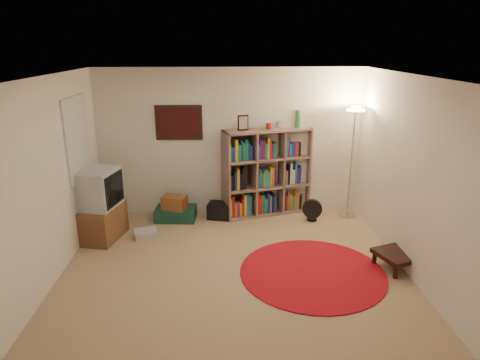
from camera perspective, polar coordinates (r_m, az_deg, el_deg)
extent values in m
cube|color=#A3825F|center=(5.67, -0.76, -12.63)|extent=(4.50, 4.50, 0.02)
cube|color=white|center=(4.91, -0.88, 13.66)|extent=(4.50, 4.50, 0.02)
cube|color=silver|center=(7.33, -1.36, 5.05)|extent=(4.50, 0.02, 2.50)
cube|color=silver|center=(3.09, 0.51, -13.63)|extent=(4.50, 0.02, 2.50)
cube|color=silver|center=(5.57, -24.75, -0.73)|extent=(0.02, 4.50, 2.50)
cube|color=silver|center=(5.68, 22.60, -0.10)|extent=(0.02, 4.50, 2.50)
cube|color=black|center=(7.27, -8.15, 7.58)|extent=(0.78, 0.04, 0.58)
cube|color=#420D0F|center=(7.25, -8.16, 7.55)|extent=(0.66, 0.01, 0.46)
cube|color=white|center=(6.67, -20.86, 5.25)|extent=(0.03, 1.00, 1.20)
cube|color=beige|center=(7.59, 12.80, 4.66)|extent=(0.08, 0.01, 0.12)
cube|color=#7A5C51|center=(7.62, 3.47, -4.22)|extent=(1.56, 0.84, 0.03)
cube|color=#7A5C51|center=(7.20, 3.69, 6.66)|extent=(1.56, 0.84, 0.03)
cube|color=#7A5C51|center=(7.13, -1.86, 0.51)|extent=(0.15, 0.42, 1.50)
cube|color=#7A5C51|center=(7.68, 8.63, 1.57)|extent=(0.15, 0.42, 1.50)
cube|color=#7A5C51|center=(7.55, 2.99, 1.48)|extent=(1.44, 0.45, 1.50)
cube|color=#7A5C51|center=(7.29, 1.77, 0.88)|extent=(0.15, 0.40, 1.43)
cube|color=#7A5C51|center=(7.47, 5.34, 1.24)|extent=(0.15, 0.40, 1.43)
cube|color=#7A5C51|center=(7.45, 3.54, -0.77)|extent=(1.49, 0.80, 0.03)
cube|color=#7A5C51|center=(7.31, 3.61, 2.94)|extent=(1.49, 0.80, 0.03)
cube|color=gold|center=(7.29, -1.43, -3.68)|extent=(0.09, 0.18, 0.32)
cube|color=#A91D18|center=(7.29, -1.07, -3.42)|extent=(0.09, 0.18, 0.38)
cube|color=#C16718|center=(7.33, -0.71, -3.82)|extent=(0.09, 0.18, 0.26)
cube|color=#4B1860|center=(7.34, -0.37, -3.78)|extent=(0.09, 0.18, 0.26)
cube|color=#C16718|center=(7.36, -0.07, -3.82)|extent=(0.08, 0.17, 0.24)
cube|color=#A91D18|center=(7.35, 0.22, -3.49)|extent=(0.08, 0.17, 0.32)
cube|color=gold|center=(7.36, 0.53, -3.26)|extent=(0.09, 0.18, 0.37)
cube|color=teal|center=(7.37, 0.87, -3.18)|extent=(0.09, 0.18, 0.38)
cube|color=teal|center=(7.39, 1.23, -3.25)|extent=(0.09, 0.18, 0.35)
cube|color=#4B1860|center=(7.14, -1.45, -0.38)|extent=(0.09, 0.18, 0.24)
cube|color=black|center=(7.15, -1.07, -0.24)|extent=(0.09, 0.18, 0.26)
cube|color=navy|center=(7.16, -0.74, -0.03)|extent=(0.08, 0.17, 0.31)
cube|color=gold|center=(7.16, -0.40, 0.18)|extent=(0.09, 0.18, 0.36)
cube|color=black|center=(7.19, -0.03, -0.09)|extent=(0.09, 0.18, 0.28)
cube|color=black|center=(7.19, 0.36, 0.31)|extent=(0.10, 0.18, 0.37)
cube|color=#187834|center=(7.00, -1.48, 3.61)|extent=(0.09, 0.18, 0.30)
cube|color=navy|center=(7.02, -1.05, 3.43)|extent=(0.10, 0.18, 0.24)
cube|color=gold|center=(7.02, -0.64, 3.97)|extent=(0.09, 0.18, 0.37)
cube|color=#187834|center=(7.05, -0.24, 3.65)|extent=(0.10, 0.18, 0.28)
cube|color=navy|center=(7.05, 0.09, 3.90)|extent=(0.08, 0.17, 0.34)
cube|color=#187834|center=(7.07, 0.35, 3.80)|extent=(0.08, 0.17, 0.31)
cube|color=#187834|center=(7.08, 0.69, 4.04)|extent=(0.10, 0.18, 0.36)
cube|color=navy|center=(7.10, 1.01, 3.81)|extent=(0.08, 0.17, 0.30)
cube|color=navy|center=(7.12, 1.32, 3.66)|extent=(0.09, 0.18, 0.25)
cube|color=#A91D18|center=(7.44, 2.23, -3.07)|extent=(0.09, 0.18, 0.37)
cube|color=#A91D18|center=(7.46, 2.57, -3.13)|extent=(0.09, 0.18, 0.33)
cube|color=#187834|center=(7.47, 2.93, -3.06)|extent=(0.10, 0.18, 0.34)
cube|color=teal|center=(7.51, 3.27, -3.32)|extent=(0.09, 0.18, 0.26)
cube|color=navy|center=(7.51, 3.63, -2.96)|extent=(0.09, 0.18, 0.35)
cube|color=olive|center=(7.53, 3.92, -3.06)|extent=(0.07, 0.17, 0.31)
cube|color=black|center=(7.54, 4.18, -2.90)|extent=(0.09, 0.17, 0.34)
cube|color=navy|center=(7.57, 4.50, -3.04)|extent=(0.09, 0.18, 0.29)
cube|color=#4B1860|center=(7.29, 2.22, 0.07)|extent=(0.08, 0.17, 0.26)
cube|color=teal|center=(7.30, 2.50, 0.32)|extent=(0.08, 0.17, 0.31)
cube|color=#187834|center=(7.32, 2.79, 0.08)|extent=(0.08, 0.17, 0.24)
cube|color=olive|center=(7.33, 3.07, 0.27)|extent=(0.08, 0.17, 0.28)
cube|color=teal|center=(7.34, 3.32, 0.40)|extent=(0.08, 0.17, 0.31)
cube|color=teal|center=(7.36, 3.63, 0.22)|extent=(0.10, 0.18, 0.25)
cube|color=gold|center=(7.37, 3.96, 0.56)|extent=(0.08, 0.17, 0.34)
cube|color=#C16718|center=(7.38, 4.22, 0.56)|extent=(0.08, 0.17, 0.33)
cube|color=#4B1860|center=(7.41, 4.48, 0.37)|extent=(0.08, 0.17, 0.27)
cube|color=teal|center=(7.16, 2.26, 3.76)|extent=(0.08, 0.17, 0.26)
cube|color=#4B1860|center=(7.16, 2.57, 4.16)|extent=(0.09, 0.18, 0.35)
cube|color=#4B1860|center=(7.18, 2.95, 4.13)|extent=(0.10, 0.18, 0.34)
cube|color=#187834|center=(7.21, 3.32, 3.93)|extent=(0.09, 0.18, 0.28)
cube|color=gold|center=(7.22, 3.61, 4.27)|extent=(0.08, 0.17, 0.36)
cube|color=#A91D18|center=(7.23, 3.87, 4.14)|extent=(0.08, 0.17, 0.32)
cube|color=#4B1860|center=(7.26, 4.16, 3.92)|extent=(0.09, 0.17, 0.26)
cube|color=#187834|center=(7.27, 4.50, 4.02)|extent=(0.09, 0.18, 0.28)
cube|color=#4B1860|center=(7.62, 5.72, -2.62)|extent=(0.09, 0.17, 0.36)
cube|color=#A91D18|center=(7.65, 5.99, -2.88)|extent=(0.08, 0.17, 0.28)
cube|color=olive|center=(7.66, 6.25, -2.70)|extent=(0.08, 0.17, 0.32)
cube|color=#C16718|center=(7.68, 6.53, -2.77)|extent=(0.09, 0.18, 0.29)
cube|color=teal|center=(7.71, 6.87, -2.86)|extent=(0.09, 0.18, 0.25)
cube|color=#C16718|center=(7.71, 7.21, -2.47)|extent=(0.09, 0.18, 0.35)
cube|color=olive|center=(7.74, 7.49, -2.62)|extent=(0.09, 0.18, 0.30)
cube|color=black|center=(7.77, 7.78, -2.80)|extent=(0.09, 0.18, 0.24)
cube|color=olive|center=(7.78, 8.06, -2.62)|extent=(0.08, 0.17, 0.28)
cube|color=#4B1860|center=(7.48, 5.79, 0.41)|extent=(0.08, 0.17, 0.24)
cube|color=olive|center=(7.50, 6.03, 0.45)|extent=(0.08, 0.17, 0.25)
cube|color=black|center=(7.50, 6.30, 0.82)|extent=(0.09, 0.17, 0.34)
cube|color=silver|center=(7.51, 6.60, 0.94)|extent=(0.09, 0.18, 0.37)
cube|color=silver|center=(7.55, 6.90, 0.53)|extent=(0.09, 0.18, 0.24)
cube|color=teal|center=(7.55, 7.22, 1.07)|extent=(0.08, 0.17, 0.38)
cube|color=#4B1860|center=(7.58, 7.47, 0.71)|extent=(0.09, 0.17, 0.28)
cube|color=navy|center=(7.59, 7.75, 0.88)|extent=(0.08, 0.17, 0.32)
cube|color=teal|center=(7.34, 6.00, 4.49)|extent=(0.10, 0.18, 0.37)
cube|color=#4B1860|center=(7.37, 6.32, 4.40)|extent=(0.08, 0.17, 0.34)
cube|color=teal|center=(7.39, 6.54, 4.03)|extent=(0.07, 0.17, 0.24)
cube|color=navy|center=(7.41, 6.77, 4.12)|extent=(0.08, 0.17, 0.26)
cube|color=navy|center=(7.42, 7.02, 4.10)|extent=(0.08, 0.17, 0.25)
cube|color=#A91D18|center=(7.44, 7.34, 4.14)|extent=(0.10, 0.18, 0.25)
cube|color=black|center=(7.46, 7.69, 4.16)|extent=(0.09, 0.18, 0.25)
cube|color=black|center=(7.04, 0.40, 7.64)|extent=(0.18, 0.07, 0.26)
cube|color=gray|center=(7.03, 0.45, 7.61)|extent=(0.14, 0.05, 0.20)
cylinder|color=#9D190E|center=(7.20, 3.86, 7.17)|extent=(0.11, 0.11, 0.10)
cylinder|color=silver|center=(7.26, 5.11, 7.32)|extent=(0.09, 0.09, 0.12)
cylinder|color=#39944C|center=(7.35, 7.73, 8.08)|extent=(0.11, 0.11, 0.30)
cylinder|color=#39944C|center=(7.47, 8.21, 8.20)|extent=(0.11, 0.11, 0.30)
cylinder|color=silver|center=(7.68, 14.07, -4.56)|extent=(0.37, 0.37, 0.03)
cylinder|color=silver|center=(7.39, 14.59, 1.92)|extent=(0.03, 0.03, 1.77)
cone|color=silver|center=(7.21, 15.15, 8.94)|extent=(0.45, 0.45, 0.14)
cylinder|color=#FFD88C|center=(7.21, 15.16, 8.98)|extent=(0.36, 0.36, 0.02)
cylinder|color=black|center=(7.38, 9.54, -5.19)|extent=(0.21, 0.21, 0.03)
cylinder|color=black|center=(7.35, 9.57, -4.59)|extent=(0.04, 0.04, 0.14)
cylinder|color=black|center=(7.29, 9.61, -3.80)|extent=(0.34, 0.14, 0.33)
cube|color=brown|center=(6.88, -17.99, -5.38)|extent=(0.68, 0.85, 0.52)
cube|color=#B6B7BB|center=(6.69, -18.43, -1.05)|extent=(0.65, 0.73, 0.57)
cube|color=black|center=(6.57, -16.39, -1.20)|extent=(0.14, 0.53, 0.48)
cube|color=black|center=(6.57, -16.35, -1.20)|extent=(0.12, 0.47, 0.42)
cube|color=#B6B7BB|center=(6.81, -12.43, -7.01)|extent=(0.39, 0.35, 0.11)
cube|color=#14382B|center=(7.36, -8.56, -4.44)|extent=(0.70, 0.48, 0.22)
cube|color=brown|center=(7.24, -8.73, -2.97)|extent=(0.45, 0.38, 0.22)
cube|color=black|center=(7.35, -2.75, -4.08)|extent=(0.44, 0.39, 0.26)
cylinder|color=white|center=(7.26, -2.52, -4.42)|extent=(0.13, 0.13, 0.25)
cylinder|color=maroon|center=(5.79, 9.62, -12.04)|extent=(1.90, 1.90, 0.02)
cube|color=black|center=(6.10, 20.28, -9.29)|extent=(0.65, 0.65, 0.06)
cube|color=black|center=(5.89, 20.04, -11.45)|extent=(0.05, 0.05, 0.18)
cube|color=black|center=(6.16, 22.85, -10.50)|extent=(0.05, 0.05, 0.18)
cube|color=black|center=(6.15, 17.49, -9.90)|extent=(0.05, 0.05, 0.18)
cube|color=black|center=(6.40, 20.28, -9.07)|extent=(0.05, 0.05, 0.18)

